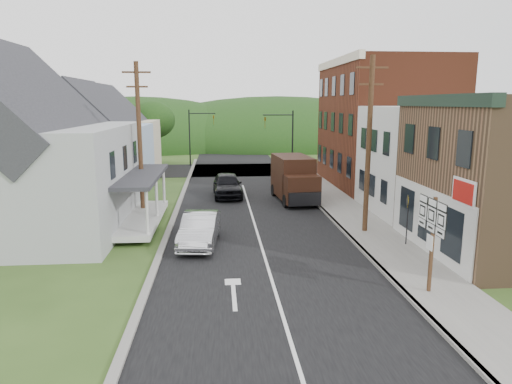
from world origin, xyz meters
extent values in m
plane|color=#2D4719|center=(0.00, 0.00, 0.00)|extent=(120.00, 120.00, 0.00)
cube|color=black|center=(0.00, 10.00, 0.00)|extent=(9.00, 90.00, 0.02)
cube|color=black|center=(0.00, 27.00, 0.00)|extent=(60.00, 9.00, 0.02)
cube|color=slate|center=(5.90, 8.00, 0.07)|extent=(2.80, 55.00, 0.15)
cube|color=slate|center=(4.55, 8.00, 0.07)|extent=(0.20, 55.00, 0.15)
cube|color=slate|center=(-4.65, 8.00, 0.06)|extent=(0.30, 55.00, 0.12)
cube|color=silver|center=(11.30, 7.50, 3.25)|extent=(8.00, 7.00, 6.50)
cube|color=#5F2816|center=(11.30, 17.00, 5.00)|extent=(8.00, 12.00, 10.00)
cube|color=#A2A5A7|center=(-12.00, 6.00, 2.75)|extent=(10.00, 12.00, 5.50)
cube|color=#9CB0D4|center=(-11.00, 17.00, 2.50)|extent=(7.00, 8.00, 5.00)
cube|color=beige|center=(-11.50, 26.00, 2.50)|extent=(7.00, 8.00, 5.00)
cylinder|color=#472D19|center=(5.60, 3.50, 4.50)|extent=(0.26, 0.26, 9.00)
cube|color=#472D19|center=(5.60, 3.50, 8.40)|extent=(1.60, 0.10, 0.10)
cube|color=#472D19|center=(5.60, 3.50, 7.60)|extent=(1.20, 0.10, 0.10)
cylinder|color=#472D19|center=(-6.50, 8.00, 4.50)|extent=(0.26, 0.26, 9.00)
cube|color=#472D19|center=(-6.50, 8.00, 8.40)|extent=(1.60, 0.10, 0.10)
cube|color=#472D19|center=(-6.50, 8.00, 7.60)|extent=(1.20, 0.10, 0.10)
cylinder|color=black|center=(5.00, 23.50, 3.00)|extent=(0.14, 0.14, 6.00)
cylinder|color=black|center=(3.60, 23.50, 5.60)|extent=(2.80, 0.10, 0.10)
imported|color=olive|center=(2.40, 23.50, 4.90)|extent=(0.16, 0.20, 1.00)
cylinder|color=black|center=(-5.00, 30.50, 3.00)|extent=(0.14, 0.14, 6.00)
cylinder|color=black|center=(-3.60, 30.50, 5.60)|extent=(2.80, 0.10, 0.10)
imported|color=olive|center=(-2.40, 30.50, 4.90)|extent=(0.16, 0.20, 1.00)
cylinder|color=#382616|center=(-19.00, 20.00, 2.38)|extent=(0.36, 0.36, 4.76)
ellipsoid|color=black|center=(-19.00, 20.00, 5.95)|extent=(5.80, 5.80, 4.93)
cylinder|color=#382616|center=(-9.00, 32.00, 1.96)|extent=(0.36, 0.36, 3.92)
ellipsoid|color=black|center=(-9.00, 32.00, 4.90)|extent=(4.80, 4.80, 4.08)
ellipsoid|color=black|center=(0.00, 55.00, 0.00)|extent=(90.00, 30.00, 16.00)
imported|color=silver|center=(-2.90, 2.21, 0.76)|extent=(2.04, 4.75, 1.52)
imported|color=black|center=(-1.35, 13.63, 0.85)|extent=(2.18, 5.05, 1.70)
cube|color=black|center=(3.17, 12.18, 1.69)|extent=(2.56, 4.41, 2.79)
cube|color=black|center=(3.37, 9.68, 1.20)|extent=(2.34, 1.72, 1.83)
cube|color=black|center=(3.36, 9.87, 1.98)|extent=(2.11, 1.32, 0.05)
cube|color=black|center=(3.44, 8.86, 0.72)|extent=(2.12, 0.32, 0.87)
cylinder|color=black|center=(2.35, 9.69, 0.43)|extent=(0.34, 0.89, 0.87)
cylinder|color=black|center=(4.37, 9.86, 0.43)|extent=(0.34, 0.89, 0.87)
cylinder|color=black|center=(2.04, 13.54, 0.43)|extent=(0.34, 0.89, 0.87)
cylinder|color=black|center=(4.05, 13.70, 0.43)|extent=(0.34, 0.89, 0.87)
cube|color=#472D19|center=(5.39, -4.32, 1.85)|extent=(0.11, 0.11, 3.40)
cube|color=black|center=(5.33, -4.32, 2.92)|extent=(0.05, 1.94, 0.08)
cube|color=white|center=(5.30, -5.00, 3.36)|extent=(0.02, 0.53, 0.21)
cube|color=white|center=(5.30, -5.00, 2.92)|extent=(0.02, 0.58, 0.53)
cube|color=white|center=(5.30, -5.00, 2.48)|extent=(0.02, 0.53, 0.27)
cube|color=white|center=(5.29, -4.32, 3.36)|extent=(0.02, 0.53, 0.21)
cube|color=white|center=(5.29, -4.32, 2.92)|extent=(0.02, 0.58, 0.53)
cube|color=white|center=(5.29, -4.32, 2.48)|extent=(0.02, 0.53, 0.27)
cube|color=white|center=(5.29, -3.64, 3.36)|extent=(0.02, 0.53, 0.21)
cube|color=white|center=(5.29, -3.64, 2.92)|extent=(0.02, 0.58, 0.53)
cube|color=white|center=(5.29, -3.64, 2.48)|extent=(0.02, 0.53, 0.27)
cube|color=white|center=(5.29, -4.32, 1.95)|extent=(0.02, 0.44, 0.53)
cylinder|color=black|center=(6.80, 1.05, 1.28)|extent=(0.07, 0.07, 2.26)
cube|color=black|center=(6.74, 1.05, 2.22)|extent=(0.19, 0.64, 0.67)
cube|color=yellow|center=(6.75, 1.05, 2.22)|extent=(0.18, 0.58, 0.60)
camera|label=1|loc=(-1.97, -18.95, 6.71)|focal=32.00mm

